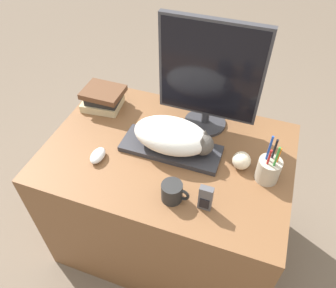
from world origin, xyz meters
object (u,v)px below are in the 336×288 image
object	(u,v)px
keyboard	(171,148)
cat	(174,136)
computer_mouse	(98,156)
coffee_mug	(173,192)
monitor	(210,76)
book_stack	(103,98)
pen_cup	(268,169)
phone	(206,198)
baseball	(241,161)

from	to	relation	value
keyboard	cat	world-z (taller)	cat
computer_mouse	coffee_mug	size ratio (longest dim) A/B	0.84
coffee_mug	keyboard	bearing A→B (deg)	110.58
monitor	computer_mouse	bearing A→B (deg)	-135.07
cat	book_stack	bearing A→B (deg)	157.60
pen_cup	book_stack	distance (m)	0.87
monitor	phone	bearing A→B (deg)	-75.02
book_stack	keyboard	bearing A→B (deg)	-23.02
keyboard	cat	bearing A→B (deg)	0.00
phone	book_stack	xyz separation A→B (m)	(-0.65, 0.42, -0.00)
coffee_mug	phone	xyz separation A→B (m)	(0.13, 0.00, 0.02)
pen_cup	book_stack	world-z (taller)	pen_cup
computer_mouse	coffee_mug	bearing A→B (deg)	-13.43
keyboard	baseball	xyz separation A→B (m)	(0.31, 0.01, 0.03)
keyboard	baseball	bearing A→B (deg)	1.53
keyboard	monitor	xyz separation A→B (m)	(0.10, 0.22, 0.27)
cat	monitor	bearing A→B (deg)	69.54
keyboard	book_stack	distance (m)	0.47
cat	monitor	xyz separation A→B (m)	(0.08, 0.22, 0.19)
cat	phone	bearing A→B (deg)	-49.41
monitor	pen_cup	distance (m)	0.46
monitor	baseball	bearing A→B (deg)	-44.96
monitor	coffee_mug	distance (m)	0.53
baseball	book_stack	bearing A→B (deg)	166.83
cat	monitor	size ratio (longest dim) A/B	0.67
coffee_mug	book_stack	distance (m)	0.67
computer_mouse	book_stack	size ratio (longest dim) A/B	0.44
monitor	keyboard	bearing A→B (deg)	-113.33
pen_cup	book_stack	xyz separation A→B (m)	(-0.85, 0.20, -0.00)
computer_mouse	monitor	bearing A→B (deg)	44.93
phone	pen_cup	bearing A→B (deg)	47.93
coffee_mug	book_stack	bearing A→B (deg)	140.58
book_stack	baseball	bearing A→B (deg)	-13.17
monitor	coffee_mug	xyz separation A→B (m)	(-0.00, -0.47, -0.24)
monitor	pen_cup	world-z (taller)	monitor
computer_mouse	book_stack	bearing A→B (deg)	113.02
keyboard	book_stack	size ratio (longest dim) A/B	2.06
computer_mouse	phone	size ratio (longest dim) A/B	0.79
keyboard	computer_mouse	bearing A→B (deg)	-151.27
phone	keyboard	bearing A→B (deg)	132.31
computer_mouse	phone	world-z (taller)	phone
book_stack	computer_mouse	bearing A→B (deg)	-66.98
monitor	coffee_mug	size ratio (longest dim) A/B	4.69
monitor	book_stack	world-z (taller)	monitor
keyboard	baseball	distance (m)	0.31
monitor	cat	bearing A→B (deg)	-110.46
pen_cup	phone	bearing A→B (deg)	-132.07
keyboard	pen_cup	bearing A→B (deg)	-2.52
baseball	computer_mouse	bearing A→B (deg)	-164.62
keyboard	pen_cup	world-z (taller)	pen_cup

